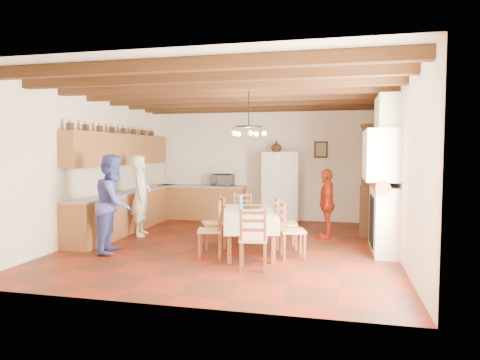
# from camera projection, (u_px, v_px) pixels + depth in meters

# --- Properties ---
(floor) EXTENTS (6.00, 6.50, 0.02)m
(floor) POSITION_uv_depth(u_px,v_px,m) (231.00, 246.00, 8.22)
(floor) COLOR #4A2013
(floor) RESTS_ON ground
(ceiling) EXTENTS (6.00, 6.50, 0.02)m
(ceiling) POSITION_uv_depth(u_px,v_px,m) (231.00, 88.00, 8.01)
(ceiling) COLOR silver
(ceiling) RESTS_ON ground
(wall_back) EXTENTS (6.00, 0.02, 3.00)m
(wall_back) POSITION_uv_depth(u_px,v_px,m) (261.00, 163.00, 11.29)
(wall_back) COLOR #F3E3CC
(wall_back) RESTS_ON ground
(wall_front) EXTENTS (6.00, 0.02, 3.00)m
(wall_front) POSITION_uv_depth(u_px,v_px,m) (163.00, 179.00, 4.95)
(wall_front) COLOR #F3E3CC
(wall_front) RESTS_ON ground
(wall_left) EXTENTS (0.02, 6.50, 3.00)m
(wall_left) POSITION_uv_depth(u_px,v_px,m) (90.00, 167.00, 8.79)
(wall_left) COLOR #F3E3CC
(wall_left) RESTS_ON ground
(wall_right) EXTENTS (0.02, 6.50, 3.00)m
(wall_right) POSITION_uv_depth(u_px,v_px,m) (399.00, 169.00, 7.45)
(wall_right) COLOR #F3E3CC
(wall_right) RESTS_ON ground
(ceiling_beams) EXTENTS (6.00, 6.30, 0.16)m
(ceiling_beams) POSITION_uv_depth(u_px,v_px,m) (231.00, 93.00, 8.02)
(ceiling_beams) COLOR #341910
(ceiling_beams) RESTS_ON ground
(lower_cabinets_left) EXTENTS (0.60, 4.30, 0.86)m
(lower_cabinets_left) POSITION_uv_depth(u_px,v_px,m) (129.00, 211.00, 9.82)
(lower_cabinets_left) COLOR brown
(lower_cabinets_left) RESTS_ON ground
(lower_cabinets_back) EXTENTS (2.30, 0.60, 0.86)m
(lower_cabinets_back) POSITION_uv_depth(u_px,v_px,m) (202.00, 203.00, 11.41)
(lower_cabinets_back) COLOR brown
(lower_cabinets_back) RESTS_ON ground
(countertop_left) EXTENTS (0.62, 4.30, 0.04)m
(countertop_left) POSITION_uv_depth(u_px,v_px,m) (128.00, 192.00, 9.78)
(countertop_left) COLOR gray
(countertop_left) RESTS_ON lower_cabinets_left
(countertop_back) EXTENTS (2.34, 0.62, 0.04)m
(countertop_back) POSITION_uv_depth(u_px,v_px,m) (202.00, 186.00, 11.38)
(countertop_back) COLOR gray
(countertop_back) RESTS_ON lower_cabinets_back
(backsplash_left) EXTENTS (0.03, 4.30, 0.60)m
(backsplash_left) POSITION_uv_depth(u_px,v_px,m) (117.00, 178.00, 9.83)
(backsplash_left) COLOR white
(backsplash_left) RESTS_ON ground
(backsplash_back) EXTENTS (2.30, 0.03, 0.60)m
(backsplash_back) POSITION_uv_depth(u_px,v_px,m) (205.00, 174.00, 11.63)
(backsplash_back) COLOR white
(backsplash_back) RESTS_ON ground
(upper_cabinets) EXTENTS (0.35, 4.20, 0.70)m
(upper_cabinets) POSITION_uv_depth(u_px,v_px,m) (122.00, 150.00, 9.74)
(upper_cabinets) COLOR brown
(upper_cabinets) RESTS_ON ground
(fireplace) EXTENTS (0.56, 1.60, 2.80)m
(fireplace) POSITION_uv_depth(u_px,v_px,m) (380.00, 174.00, 7.72)
(fireplace) COLOR beige
(fireplace) RESTS_ON ground
(wall_picture) EXTENTS (0.34, 0.03, 0.42)m
(wall_picture) POSITION_uv_depth(u_px,v_px,m) (321.00, 150.00, 10.89)
(wall_picture) COLOR black
(wall_picture) RESTS_ON ground
(refrigerator) EXTENTS (0.97, 0.83, 1.79)m
(refrigerator) POSITION_uv_depth(u_px,v_px,m) (280.00, 187.00, 10.84)
(refrigerator) COLOR silver
(refrigerator) RESTS_ON floor
(hutch) EXTENTS (0.66, 1.36, 2.39)m
(hutch) POSITION_uv_depth(u_px,v_px,m) (373.00, 179.00, 9.46)
(hutch) COLOR #331D0E
(hutch) RESTS_ON floor
(dining_table) EXTENTS (1.31, 1.90, 0.76)m
(dining_table) POSITION_uv_depth(u_px,v_px,m) (249.00, 215.00, 7.66)
(dining_table) COLOR silver
(dining_table) RESTS_ON floor
(chandelier) EXTENTS (0.47, 0.47, 0.03)m
(chandelier) POSITION_uv_depth(u_px,v_px,m) (249.00, 127.00, 7.55)
(chandelier) COLOR black
(chandelier) RESTS_ON ground
(chair_left_near) EXTENTS (0.49, 0.50, 0.96)m
(chair_left_near) POSITION_uv_depth(u_px,v_px,m) (210.00, 229.00, 7.34)
(chair_left_near) COLOR brown
(chair_left_near) RESTS_ON floor
(chair_left_far) EXTENTS (0.55, 0.56, 0.96)m
(chair_left_far) POSITION_uv_depth(u_px,v_px,m) (213.00, 222.00, 8.09)
(chair_left_far) COLOR brown
(chair_left_far) RESTS_ON floor
(chair_right_near) EXTENTS (0.50, 0.51, 0.96)m
(chair_right_near) POSITION_uv_depth(u_px,v_px,m) (293.00, 230.00, 7.28)
(chair_right_near) COLOR brown
(chair_right_near) RESTS_ON floor
(chair_right_far) EXTENTS (0.49, 0.50, 0.96)m
(chair_right_far) POSITION_uv_depth(u_px,v_px,m) (286.00, 223.00, 8.01)
(chair_right_far) COLOR brown
(chair_right_far) RESTS_ON floor
(chair_end_near) EXTENTS (0.47, 0.46, 0.96)m
(chair_end_near) POSITION_uv_depth(u_px,v_px,m) (253.00, 238.00, 6.58)
(chair_end_near) COLOR brown
(chair_end_near) RESTS_ON floor
(chair_end_far) EXTENTS (0.56, 0.55, 0.96)m
(chair_end_far) POSITION_uv_depth(u_px,v_px,m) (245.00, 216.00, 8.76)
(chair_end_far) COLOR brown
(chair_end_far) RESTS_ON floor
(person_man) EXTENTS (0.57, 0.72, 1.74)m
(person_man) POSITION_uv_depth(u_px,v_px,m) (141.00, 195.00, 9.18)
(person_man) COLOR silver
(person_man) RESTS_ON floor
(person_woman_blue) EXTENTS (0.83, 0.98, 1.76)m
(person_woman_blue) POSITION_uv_depth(u_px,v_px,m) (114.00, 203.00, 7.67)
(person_woman_blue) COLOR #444FA5
(person_woman_blue) RESTS_ON floor
(person_woman_red) EXTENTS (0.39, 0.86, 1.45)m
(person_woman_red) POSITION_uv_depth(u_px,v_px,m) (327.00, 203.00, 8.93)
(person_woman_red) COLOR #A32811
(person_woman_red) RESTS_ON floor
(microwave) EXTENTS (0.56, 0.38, 0.31)m
(microwave) POSITION_uv_depth(u_px,v_px,m) (223.00, 180.00, 11.24)
(microwave) COLOR silver
(microwave) RESTS_ON countertop_back
(fridge_vase) EXTENTS (0.33, 0.33, 0.29)m
(fridge_vase) POSITION_uv_depth(u_px,v_px,m) (276.00, 146.00, 10.78)
(fridge_vase) COLOR #331D0E
(fridge_vase) RESTS_ON refrigerator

